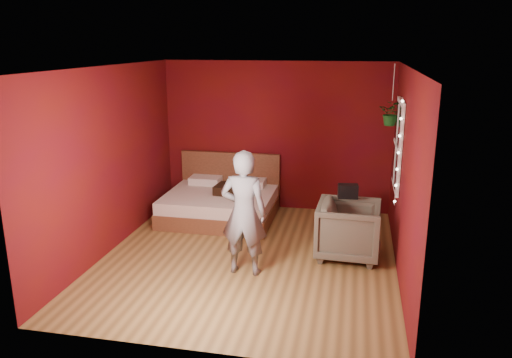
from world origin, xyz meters
name	(u,v)px	position (x,y,z in m)	size (l,w,h in m)	color
floor	(249,257)	(0.00, 0.00, 0.00)	(4.50, 4.50, 0.00)	olive
room_walls	(249,139)	(0.00, 0.00, 1.68)	(4.04, 4.54, 2.62)	#5F130A
window	(398,145)	(1.97, 0.90, 1.50)	(0.05, 0.97, 1.27)	white
fairy_lights	(398,153)	(1.94, 0.37, 1.50)	(0.04, 0.04, 1.45)	silver
bed	(221,203)	(-0.82, 1.52, 0.26)	(1.81, 1.54, 0.99)	brown
person	(244,213)	(0.04, -0.47, 0.82)	(0.60, 0.39, 1.63)	slate
armchair	(349,230)	(1.35, 0.30, 0.40)	(0.84, 0.87, 0.79)	#5D5A49
handbag	(348,191)	(1.31, 0.52, 0.89)	(0.28, 0.14, 0.20)	black
throw_pillow	(228,189)	(-0.67, 1.45, 0.52)	(0.41, 0.41, 0.15)	black
hanging_plant	(391,113)	(1.88, 1.42, 1.88)	(0.42, 0.40, 0.91)	silver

